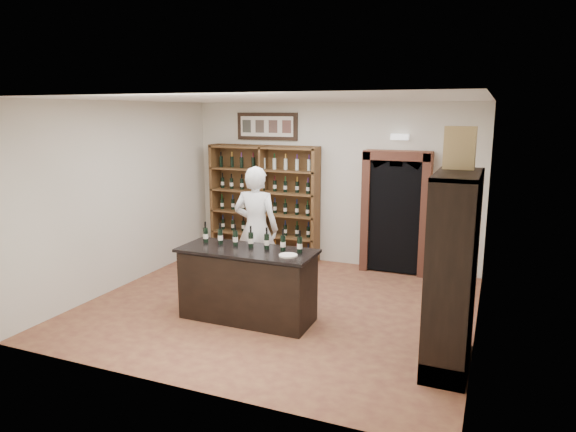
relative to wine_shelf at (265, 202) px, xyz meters
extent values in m
plane|color=#94633B|center=(1.30, -2.33, -1.10)|extent=(5.50, 5.50, 0.00)
plane|color=white|center=(1.30, -2.33, 1.90)|extent=(5.50, 5.50, 0.00)
cube|color=beige|center=(1.30, 0.17, 0.40)|extent=(5.50, 0.04, 3.00)
cube|color=beige|center=(-1.45, -2.33, 0.40)|extent=(0.04, 5.00, 3.00)
cube|color=beige|center=(4.05, -2.33, 0.40)|extent=(0.04, 5.00, 3.00)
cube|color=brown|center=(0.00, 0.14, 0.00)|extent=(2.20, 0.02, 2.20)
cube|color=brown|center=(-1.07, -0.04, 0.00)|extent=(0.06, 0.38, 2.20)
cube|color=brown|center=(1.07, -0.04, 0.00)|extent=(0.06, 0.38, 2.20)
cube|color=brown|center=(0.00, -0.04, 0.00)|extent=(0.04, 0.38, 2.20)
cube|color=brown|center=(0.00, -0.04, -1.06)|extent=(2.18, 0.38, 0.04)
cube|color=brown|center=(0.00, -0.04, -0.64)|extent=(2.18, 0.38, 0.04)
cube|color=brown|center=(0.00, -0.04, -0.21)|extent=(2.18, 0.38, 0.03)
cube|color=brown|center=(0.00, -0.04, 0.21)|extent=(2.18, 0.38, 0.04)
cube|color=brown|center=(0.00, -0.04, 0.64)|extent=(2.18, 0.38, 0.04)
cube|color=brown|center=(0.00, -0.04, 1.06)|extent=(2.18, 0.38, 0.04)
cube|color=black|center=(0.00, 0.14, 1.45)|extent=(1.25, 0.04, 0.52)
cube|color=black|center=(2.55, 0.00, -0.04)|extent=(0.97, 0.29, 2.05)
cube|color=brown|center=(2.04, -0.02, -0.02)|extent=(0.14, 0.35, 2.15)
cube|color=brown|center=(3.06, -0.02, -0.02)|extent=(0.14, 0.35, 2.15)
cube|color=brown|center=(2.55, -0.02, 0.99)|extent=(1.15, 0.35, 0.16)
cube|color=white|center=(2.55, 0.09, 1.30)|extent=(0.30, 0.10, 0.10)
cube|color=black|center=(1.10, -2.93, -0.63)|extent=(1.80, 0.70, 0.94)
cube|color=black|center=(1.10, -2.93, -0.12)|extent=(1.88, 0.78, 0.04)
cylinder|color=black|center=(0.38, -2.81, 0.01)|extent=(0.07, 0.07, 0.21)
cylinder|color=silver|center=(0.38, -2.81, -0.01)|extent=(0.07, 0.07, 0.07)
cylinder|color=black|center=(0.38, -2.81, 0.16)|extent=(0.03, 0.03, 0.09)
cylinder|color=black|center=(0.62, -2.81, 0.01)|extent=(0.07, 0.07, 0.21)
cylinder|color=silver|center=(0.62, -2.81, -0.01)|extent=(0.07, 0.07, 0.07)
cylinder|color=black|center=(0.62, -2.81, 0.16)|extent=(0.03, 0.03, 0.09)
cylinder|color=black|center=(0.86, -2.81, 0.01)|extent=(0.07, 0.07, 0.21)
cylinder|color=silver|center=(0.86, -2.81, -0.01)|extent=(0.07, 0.07, 0.07)
cylinder|color=black|center=(0.86, -2.81, 0.16)|extent=(0.03, 0.03, 0.09)
cylinder|color=black|center=(1.10, -2.81, 0.01)|extent=(0.07, 0.07, 0.21)
cylinder|color=silver|center=(1.10, -2.81, -0.01)|extent=(0.07, 0.07, 0.07)
cylinder|color=black|center=(1.10, -2.81, 0.16)|extent=(0.03, 0.03, 0.09)
cylinder|color=black|center=(1.34, -2.81, 0.01)|extent=(0.07, 0.07, 0.21)
cylinder|color=silver|center=(1.34, -2.81, -0.01)|extent=(0.07, 0.07, 0.07)
cylinder|color=black|center=(1.34, -2.81, 0.16)|extent=(0.03, 0.03, 0.09)
cylinder|color=black|center=(1.58, -2.81, 0.01)|extent=(0.07, 0.07, 0.21)
cylinder|color=silver|center=(1.58, -2.81, -0.01)|extent=(0.07, 0.07, 0.07)
cylinder|color=black|center=(1.58, -2.81, 0.16)|extent=(0.03, 0.03, 0.09)
cylinder|color=black|center=(1.82, -2.81, 0.01)|extent=(0.07, 0.07, 0.21)
cylinder|color=silver|center=(1.82, -2.81, -0.01)|extent=(0.07, 0.07, 0.07)
cylinder|color=black|center=(1.82, -2.81, 0.16)|extent=(0.03, 0.03, 0.09)
cube|color=black|center=(4.02, -3.23, 0.00)|extent=(0.02, 1.20, 2.20)
cube|color=black|center=(3.79, -3.81, 0.00)|extent=(0.48, 0.04, 2.20)
cube|color=black|center=(3.79, -2.65, 0.00)|extent=(0.48, 0.04, 2.20)
cube|color=black|center=(3.79, -3.23, 1.08)|extent=(0.48, 1.20, 0.04)
cube|color=black|center=(3.79, -3.23, -0.98)|extent=(0.48, 1.20, 0.24)
cube|color=black|center=(3.79, -3.23, -0.75)|extent=(0.48, 1.16, 0.03)
cube|color=black|center=(3.79, -3.23, -0.20)|extent=(0.48, 1.16, 0.03)
cube|color=black|center=(3.79, -3.23, 0.35)|extent=(0.48, 1.16, 0.03)
imported|color=white|center=(0.67, -1.77, -0.10)|extent=(0.78, 0.56, 2.00)
cylinder|color=silver|center=(1.74, -3.03, -0.09)|extent=(0.24, 0.24, 0.02)
cube|color=tan|center=(3.76, -2.90, 1.34)|extent=(0.34, 0.15, 0.48)
camera|label=1|loc=(4.18, -8.93, 1.74)|focal=32.00mm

